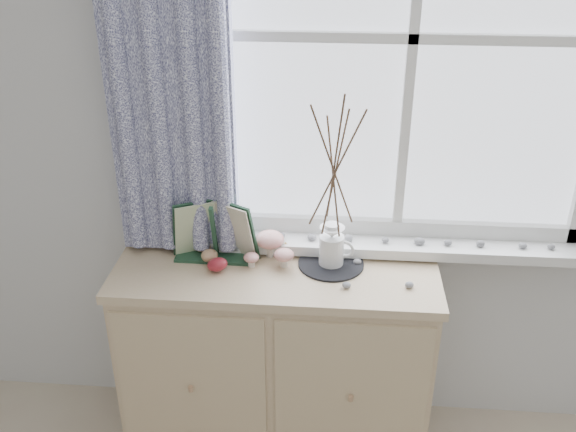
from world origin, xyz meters
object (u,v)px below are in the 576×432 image
object	(u,v)px
toadstool_cluster	(271,246)
twig_pitcher	(334,166)
sideboard	(276,361)
botanical_book	(213,233)

from	to	relation	value
toadstool_cluster	twig_pitcher	distance (m)	0.41
sideboard	botanical_book	xyz separation A→B (m)	(-0.23, 0.04, 0.55)
botanical_book	twig_pitcher	world-z (taller)	twig_pitcher
sideboard	toadstool_cluster	distance (m)	0.49
sideboard	toadstool_cluster	bearing A→B (deg)	107.75
sideboard	twig_pitcher	bearing A→B (deg)	15.30
sideboard	botanical_book	world-z (taller)	botanical_book
toadstool_cluster	twig_pitcher	xyz separation A→B (m)	(0.23, -0.02, 0.34)
botanical_book	toadstool_cluster	bearing A→B (deg)	10.64
toadstool_cluster	twig_pitcher	bearing A→B (deg)	-5.03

